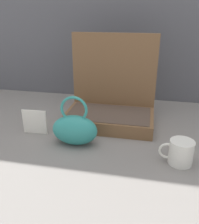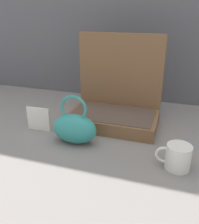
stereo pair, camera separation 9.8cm
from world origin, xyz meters
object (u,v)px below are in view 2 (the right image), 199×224
object	(u,v)px
teal_pouch_handbag	(75,128)
coffee_mug	(178,157)
open_suitcase	(115,102)
info_card_left	(38,119)

from	to	relation	value
teal_pouch_handbag	coffee_mug	size ratio (longest dim) A/B	1.71
teal_pouch_handbag	open_suitcase	bearing A→B (deg)	67.66
open_suitcase	coffee_mug	distance (m)	0.44
open_suitcase	coffee_mug	bearing A→B (deg)	-45.65
teal_pouch_handbag	coffee_mug	bearing A→B (deg)	-7.51
coffee_mug	info_card_left	xyz separation A→B (m)	(-0.62, 0.11, 0.01)
open_suitcase	info_card_left	size ratio (longest dim) A/B	3.76
teal_pouch_handbag	info_card_left	distance (m)	0.21
open_suitcase	teal_pouch_handbag	size ratio (longest dim) A/B	1.99
coffee_mug	info_card_left	world-z (taller)	info_card_left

